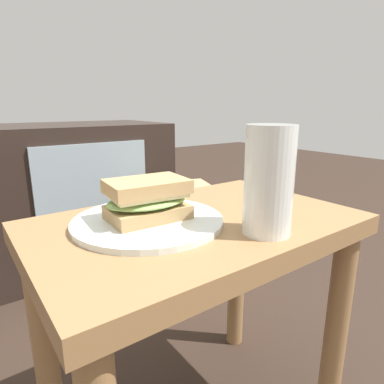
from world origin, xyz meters
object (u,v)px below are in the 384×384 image
(plate, at_px, (148,221))
(beer_glass, at_px, (269,183))
(paper_bag, at_px, (183,233))
(sandwich_front, at_px, (147,199))
(tv_cabinet, at_px, (47,198))

(plate, relative_size, beer_glass, 1.51)
(beer_glass, bearing_deg, paper_bag, 66.02)
(plate, distance_m, sandwich_front, 0.04)
(sandwich_front, xyz_separation_m, beer_glass, (0.13, -0.14, 0.04))
(plate, xyz_separation_m, sandwich_front, (-0.00, 0.00, 0.04))
(plate, bearing_deg, sandwich_front, 165.96)
(sandwich_front, height_order, beer_glass, beer_glass)
(tv_cabinet, distance_m, paper_bag, 0.57)
(beer_glass, bearing_deg, plate, 131.88)
(tv_cabinet, bearing_deg, plate, -92.39)
(plate, distance_m, beer_glass, 0.21)
(paper_bag, bearing_deg, tv_cabinet, 132.27)
(paper_bag, bearing_deg, plate, -129.57)
(plate, height_order, sandwich_front, sandwich_front)
(beer_glass, height_order, paper_bag, beer_glass)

